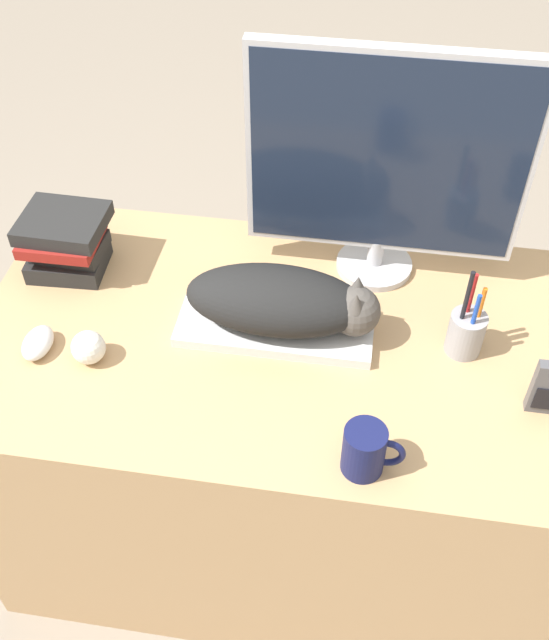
% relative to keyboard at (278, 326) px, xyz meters
% --- Properties ---
extents(desk, '(1.26, 0.74, 0.74)m').
position_rel_keyboard_xyz_m(desk, '(-0.00, -0.01, -0.38)').
color(desk, tan).
rests_on(desk, ground_plane).
extents(keyboard, '(0.41, 0.16, 0.02)m').
position_rel_keyboard_xyz_m(keyboard, '(0.00, 0.00, 0.00)').
color(keyboard, silver).
rests_on(keyboard, desk).
extents(cat, '(0.39, 0.17, 0.13)m').
position_rel_keyboard_xyz_m(cat, '(0.02, -0.00, 0.08)').
color(cat, black).
rests_on(cat, keyboard).
extents(monitor, '(0.57, 0.17, 0.52)m').
position_rel_keyboard_xyz_m(monitor, '(0.19, 0.23, 0.27)').
color(monitor, '#B7B7BC').
rests_on(monitor, desk).
extents(computer_mouse, '(0.06, 0.09, 0.04)m').
position_rel_keyboard_xyz_m(computer_mouse, '(-0.47, -0.13, 0.01)').
color(computer_mouse, silver).
rests_on(computer_mouse, desk).
extents(coffee_mug, '(0.11, 0.08, 0.10)m').
position_rel_keyboard_xyz_m(coffee_mug, '(0.20, -0.31, 0.04)').
color(coffee_mug, '#141947').
rests_on(coffee_mug, desk).
extents(pen_cup, '(0.07, 0.07, 0.21)m').
position_rel_keyboard_xyz_m(pen_cup, '(0.38, 0.01, 0.04)').
color(pen_cup, '#939399').
rests_on(pen_cup, desk).
extents(baseball, '(0.07, 0.07, 0.07)m').
position_rel_keyboard_xyz_m(baseball, '(-0.36, -0.14, 0.02)').
color(baseball, silver).
rests_on(baseball, desk).
extents(phone, '(0.05, 0.02, 0.13)m').
position_rel_keyboard_xyz_m(phone, '(0.52, -0.13, 0.05)').
color(phone, '#4C4C51').
rests_on(phone, desk).
extents(book_stack, '(0.18, 0.17, 0.14)m').
position_rel_keyboard_xyz_m(book_stack, '(-0.50, 0.13, 0.06)').
color(book_stack, black).
rests_on(book_stack, desk).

